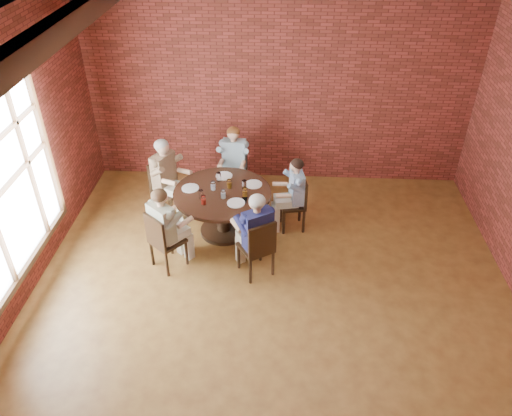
# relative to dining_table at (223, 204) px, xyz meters

# --- Properties ---
(floor) EXTENTS (7.00, 7.00, 0.00)m
(floor) POSITION_rel_dining_table_xyz_m (0.79, -1.73, -0.53)
(floor) COLOR #A07031
(floor) RESTS_ON ground
(ceiling) EXTENTS (7.00, 7.00, 0.00)m
(ceiling) POSITION_rel_dining_table_xyz_m (0.79, -1.73, 2.87)
(ceiling) COLOR beige
(ceiling) RESTS_ON wall_back
(wall_back) EXTENTS (7.00, 0.00, 7.00)m
(wall_back) POSITION_rel_dining_table_xyz_m (0.79, 1.77, 1.17)
(wall_back) COLOR maroon
(wall_back) RESTS_ON ground
(ceiling_beam) EXTENTS (0.22, 6.90, 0.26)m
(ceiling_beam) POSITION_rel_dining_table_xyz_m (-1.66, -1.73, 2.74)
(ceiling_beam) COLOR black
(ceiling_beam) RESTS_ON ceiling
(window) EXTENTS (0.10, 2.16, 2.36)m
(window) POSITION_rel_dining_table_xyz_m (-2.39, -1.33, 1.12)
(window) COLOR white
(window) RESTS_ON wall_left
(dining_table) EXTENTS (1.47, 1.47, 0.75)m
(dining_table) POSITION_rel_dining_table_xyz_m (0.00, 0.00, 0.00)
(dining_table) COLOR black
(dining_table) RESTS_ON floor
(chair_a) EXTENTS (0.43, 0.43, 0.88)m
(chair_a) POSITION_rel_dining_table_xyz_m (1.13, 0.20, -0.05)
(chair_a) COLOR black
(chair_a) RESTS_ON floor
(diner_a) EXTENTS (0.64, 0.55, 1.22)m
(diner_a) POSITION_rel_dining_table_xyz_m (1.06, 0.19, 0.08)
(diner_a) COLOR #3F6BA5
(diner_a) RESTS_ON floor
(chair_b) EXTENTS (0.43, 0.43, 0.91)m
(chair_b) POSITION_rel_dining_table_xyz_m (0.08, 1.12, -0.03)
(chair_b) COLOR black
(chair_b) RESTS_ON floor
(diner_b) EXTENTS (0.54, 0.65, 1.29)m
(diner_b) POSITION_rel_dining_table_xyz_m (0.08, 1.04, 0.11)
(diner_b) COLOR #8BA6B1
(diner_b) RESTS_ON floor
(chair_c) EXTENTS (0.57, 0.57, 0.93)m
(chair_c) POSITION_rel_dining_table_xyz_m (-1.01, 0.52, -0.02)
(chair_c) COLOR black
(chair_c) RESTS_ON floor
(diner_c) EXTENTS (0.81, 0.76, 1.33)m
(diner_c) POSITION_rel_dining_table_xyz_m (-0.93, 0.48, 0.13)
(diner_c) COLOR brown
(diner_c) RESTS_ON floor
(chair_d) EXTENTS (0.57, 0.57, 0.92)m
(chair_d) POSITION_rel_dining_table_xyz_m (-0.74, -0.87, -0.03)
(chair_d) COLOR black
(chair_d) RESTS_ON floor
(diner_d) EXTENTS (0.79, 0.80, 1.29)m
(diner_d) POSITION_rel_dining_table_xyz_m (-0.69, -0.81, 0.12)
(diner_d) COLOR gray
(diner_d) RESTS_ON floor
(chair_e) EXTENTS (0.57, 0.57, 0.93)m
(chair_e) POSITION_rel_dining_table_xyz_m (0.59, -0.96, -0.03)
(chair_e) COLOR black
(chair_e) RESTS_ON floor
(diner_e) EXTENTS (0.77, 0.81, 1.31)m
(diner_e) POSITION_rel_dining_table_xyz_m (0.55, -0.89, 0.13)
(diner_e) COLOR #1B1E4D
(diner_e) RESTS_ON floor
(plate_a) EXTENTS (0.26, 0.26, 0.01)m
(plate_a) POSITION_rel_dining_table_xyz_m (0.46, 0.23, 0.23)
(plate_a) COLOR white
(plate_a) RESTS_ON dining_table
(plate_b) EXTENTS (0.26, 0.26, 0.01)m
(plate_b) POSITION_rel_dining_table_xyz_m (-0.02, 0.45, 0.23)
(plate_b) COLOR white
(plate_b) RESTS_ON dining_table
(plate_c) EXTENTS (0.26, 0.26, 0.01)m
(plate_c) POSITION_rel_dining_table_xyz_m (-0.49, 0.06, 0.23)
(plate_c) COLOR white
(plate_c) RESTS_ON dining_table
(plate_d) EXTENTS (0.26, 0.26, 0.01)m
(plate_d) POSITION_rel_dining_table_xyz_m (0.23, -0.30, 0.23)
(plate_d) COLOR white
(plate_d) RESTS_ON dining_table
(glass_a) EXTENTS (0.07, 0.07, 0.14)m
(glass_a) POSITION_rel_dining_table_xyz_m (0.32, 0.11, 0.29)
(glass_a) COLOR white
(glass_a) RESTS_ON dining_table
(glass_b) EXTENTS (0.07, 0.07, 0.14)m
(glass_b) POSITION_rel_dining_table_xyz_m (0.10, 0.12, 0.29)
(glass_b) COLOR white
(glass_b) RESTS_ON dining_table
(glass_c) EXTENTS (0.07, 0.07, 0.14)m
(glass_c) POSITION_rel_dining_table_xyz_m (-0.08, 0.31, 0.29)
(glass_c) COLOR white
(glass_c) RESTS_ON dining_table
(glass_d) EXTENTS (0.07, 0.07, 0.14)m
(glass_d) POSITION_rel_dining_table_xyz_m (-0.14, 0.05, 0.29)
(glass_d) COLOR white
(glass_d) RESTS_ON dining_table
(glass_e) EXTENTS (0.07, 0.07, 0.14)m
(glass_e) POSITION_rel_dining_table_xyz_m (-0.28, -0.20, 0.29)
(glass_e) COLOR white
(glass_e) RESTS_ON dining_table
(glass_f) EXTENTS (0.07, 0.07, 0.14)m
(glass_f) POSITION_rel_dining_table_xyz_m (-0.23, -0.34, 0.29)
(glass_f) COLOR white
(glass_f) RESTS_ON dining_table
(glass_g) EXTENTS (0.07, 0.07, 0.14)m
(glass_g) POSITION_rel_dining_table_xyz_m (0.04, -0.17, 0.29)
(glass_g) COLOR white
(glass_g) RESTS_ON dining_table
(glass_h) EXTENTS (0.07, 0.07, 0.14)m
(glass_h) POSITION_rel_dining_table_xyz_m (0.35, -0.10, 0.29)
(glass_h) COLOR white
(glass_h) RESTS_ON dining_table
(smartphone) EXTENTS (0.09, 0.16, 0.01)m
(smartphone) POSITION_rel_dining_table_xyz_m (0.35, -0.22, 0.23)
(smartphone) COLOR black
(smartphone) RESTS_ON dining_table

